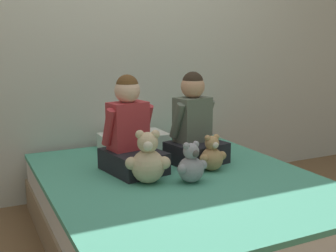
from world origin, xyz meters
The scene contains 9 objects.
ground_plane centered at (0.00, 0.00, 0.00)m, with size 14.00×14.00×0.00m, color brown.
wall_behind_bed centered at (0.00, 1.02, 1.25)m, with size 8.00×0.06×2.50m.
bed centered at (0.00, 0.00, 0.20)m, with size 1.57×1.88×0.40m.
child_on_left centered at (-0.22, 0.24, 0.63)m, with size 0.36×0.43×0.60m.
child_on_right centered at (0.23, 0.24, 0.64)m, with size 0.40×0.37×0.61m.
teddy_bear_held_by_left_child centered at (-0.22, -0.02, 0.53)m, with size 0.25×0.19×0.31m.
teddy_bear_held_by_right_child centered at (0.24, 0.02, 0.50)m, with size 0.19×0.15×0.23m.
teddy_bear_between_children centered at (0.01, -0.12, 0.50)m, with size 0.20×0.15×0.24m.
pillow_at_headboard centered at (0.00, 0.76, 0.46)m, with size 0.49×0.30×0.11m.
Camera 1 is at (-1.12, -2.15, 1.21)m, focal length 45.00 mm.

